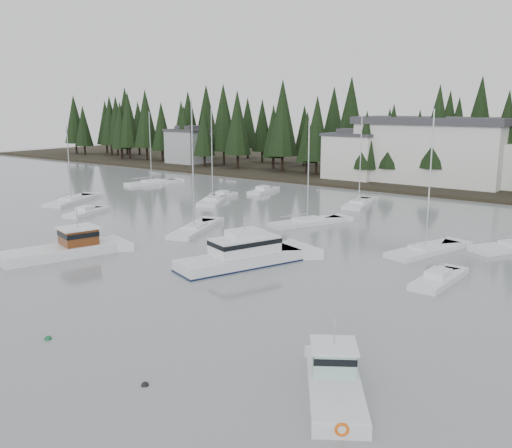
{
  "coord_description": "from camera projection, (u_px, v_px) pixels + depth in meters",
  "views": [
    {
      "loc": [
        29.08,
        -12.25,
        13.72
      ],
      "look_at": [
        -2.54,
        29.82,
        2.5
      ],
      "focal_mm": 40.0,
      "sensor_mm": 36.0,
      "label": 1
    }
  ],
  "objects": [
    {
      "name": "runabout_3",
      "position": [
        263.0,
        192.0,
        88.88
      ],
      "size": [
        3.31,
        6.96,
        1.42
      ],
      "rotation": [
        0.0,
        0.0,
        1.74
      ],
      "color": "silver",
      "rests_on": "ground"
    },
    {
      "name": "harbor_inn",
      "position": [
        444.0,
        152.0,
        94.44
      ],
      "size": [
        29.5,
        11.5,
        10.9
      ],
      "color": "silver",
      "rests_on": "ground"
    },
    {
      "name": "mooring_buoy_dark",
      "position": [
        145.0,
        385.0,
        28.23
      ],
      "size": [
        0.39,
        0.39,
        0.39
      ],
      "primitive_type": "sphere",
      "color": "black",
      "rests_on": "ground"
    },
    {
      "name": "sailboat_10",
      "position": [
        359.0,
        205.0,
        77.76
      ],
      "size": [
        4.4,
        8.91,
        12.85
      ],
      "rotation": [
        0.0,
        0.0,
        1.79
      ],
      "color": "silver",
      "rests_on": "ground"
    },
    {
      "name": "sailboat_0",
      "position": [
        152.0,
        184.0,
        98.07
      ],
      "size": [
        4.54,
        9.79,
        12.83
      ],
      "rotation": [
        0.0,
        0.0,
        1.34
      ],
      "color": "silver",
      "rests_on": "ground"
    },
    {
      "name": "sailboat_1",
      "position": [
        71.0,
        202.0,
        80.2
      ],
      "size": [
        6.36,
        10.09,
        11.16
      ],
      "rotation": [
        0.0,
        0.0,
        1.96
      ],
      "color": "silver",
      "rests_on": "ground"
    },
    {
      "name": "sailboat_8",
      "position": [
        194.0,
        230.0,
        62.08
      ],
      "size": [
        5.79,
        9.74,
        14.69
      ],
      "rotation": [
        0.0,
        0.0,
        1.94
      ],
      "color": "silver",
      "rests_on": "ground"
    },
    {
      "name": "house_far_west",
      "position": [
        188.0,
        145.0,
        127.19
      ],
      "size": [
        8.48,
        7.42,
        8.25
      ],
      "color": "#999EA0",
      "rests_on": "ground"
    },
    {
      "name": "mooring_buoy_green",
      "position": [
        48.0,
        339.0,
        33.75
      ],
      "size": [
        0.44,
        0.44,
        0.44
      ],
      "primitive_type": "sphere",
      "color": "#145933",
      "rests_on": "ground"
    },
    {
      "name": "cabin_cruiser_center",
      "position": [
        241.0,
        257.0,
        48.92
      ],
      "size": [
        7.04,
        11.68,
        4.8
      ],
      "rotation": [
        0.0,
        0.0,
        1.23
      ],
      "color": "silver",
      "rests_on": "ground"
    },
    {
      "name": "sailboat_5",
      "position": [
        307.0,
        224.0,
        65.66
      ],
      "size": [
        5.87,
        9.56,
        12.48
      ],
      "rotation": [
        0.0,
        0.0,
        1.19
      ],
      "color": "silver",
      "rests_on": "ground"
    },
    {
      "name": "conifer_treeline",
      "position": [
        466.0,
        185.0,
        96.76
      ],
      "size": [
        200.0,
        22.0,
        20.0
      ],
      "primitive_type": null,
      "color": "black",
      "rests_on": "ground"
    },
    {
      "name": "house_west",
      "position": [
        353.0,
        155.0,
        100.9
      ],
      "size": [
        9.54,
        7.42,
        8.75
      ],
      "color": "silver",
      "rests_on": "ground"
    },
    {
      "name": "runabout_0",
      "position": [
        85.0,
        213.0,
        71.44
      ],
      "size": [
        3.85,
        6.62,
        1.42
      ],
      "rotation": [
        0.0,
        0.0,
        1.85
      ],
      "color": "silver",
      "rests_on": "ground"
    },
    {
      "name": "lobster_boat_brown",
      "position": [
        63.0,
        250.0,
        51.96
      ],
      "size": [
        6.72,
        10.38,
        4.87
      ],
      "rotation": [
        0.0,
        0.0,
        1.28
      ],
      "color": "silver",
      "rests_on": "ground"
    },
    {
      "name": "runabout_1",
      "position": [
        438.0,
        281.0,
        44.3
      ],
      "size": [
        2.36,
        6.71,
        1.42
      ],
      "rotation": [
        0.0,
        0.0,
        1.55
      ],
      "color": "silver",
      "rests_on": "ground"
    },
    {
      "name": "runabout_4",
      "position": [
        222.0,
        197.0,
        83.97
      ],
      "size": [
        3.17,
        5.39,
        1.42
      ],
      "rotation": [
        0.0,
        0.0,
        1.77
      ],
      "color": "silver",
      "rests_on": "ground"
    },
    {
      "name": "lobster_boat_teal",
      "position": [
        335.0,
        384.0,
        27.36
      ],
      "size": [
        6.0,
        7.31,
        3.96
      ],
      "rotation": [
        0.0,
        0.0,
        2.16
      ],
      "color": "silver",
      "rests_on": "ground"
    },
    {
      "name": "far_shore_land",
      "position": [
        485.0,
        178.0,
        105.36
      ],
      "size": [
        240.0,
        54.0,
        1.0
      ],
      "primitive_type": "cube",
      "color": "black",
      "rests_on": "ground"
    },
    {
      "name": "sailboat_3",
      "position": [
        425.0,
        252.0,
        53.19
      ],
      "size": [
        4.87,
        9.39,
        13.75
      ],
      "rotation": [
        0.0,
        0.0,
        1.3
      ],
      "color": "silver",
      "rests_on": "ground"
    },
    {
      "name": "sailboat_9",
      "position": [
        213.0,
        202.0,
        80.24
      ],
      "size": [
        6.41,
        8.79,
        13.58
      ],
      "rotation": [
        0.0,
        0.0,
        2.06
      ],
      "color": "silver",
      "rests_on": "ground"
    }
  ]
}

